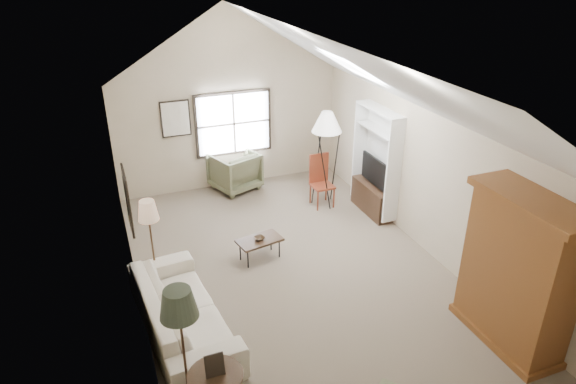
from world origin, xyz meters
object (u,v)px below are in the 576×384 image
object	(u,v)px
sofa	(182,310)
coffee_table	(260,249)
side_chair	(322,181)
armoire	(518,272)
armchair_far	(235,171)

from	to	relation	value
sofa	coffee_table	xyz separation A→B (m)	(1.61, 1.40, -0.18)
side_chair	coffee_table	bearing A→B (deg)	-142.79
coffee_table	side_chair	size ratio (longest dim) A/B	0.69
sofa	coffee_table	distance (m)	2.14
armoire	sofa	bearing A→B (deg)	157.16
coffee_table	armchair_far	bearing A→B (deg)	82.42
armchair_far	coffee_table	size ratio (longest dim) A/B	1.24
side_chair	armoire	bearing A→B (deg)	-82.39
sofa	armchair_far	distance (m)	4.78
armchair_far	side_chair	size ratio (longest dim) A/B	0.86
sofa	armchair_far	world-z (taller)	armchair_far
sofa	side_chair	size ratio (longest dim) A/B	2.30
armoire	coffee_table	bearing A→B (deg)	129.14
armchair_far	side_chair	world-z (taller)	side_chair
armchair_far	sofa	bearing A→B (deg)	45.26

